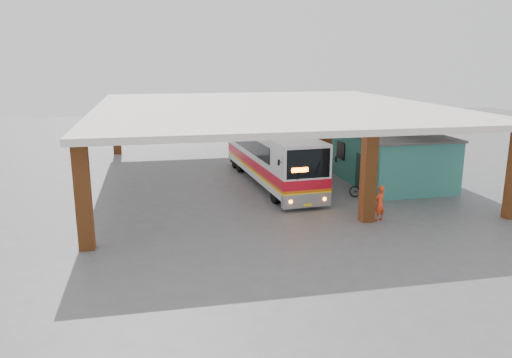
{
  "coord_description": "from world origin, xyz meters",
  "views": [
    {
      "loc": [
        -6.72,
        -23.91,
        7.52
      ],
      "look_at": [
        -1.7,
        0.0,
        1.56
      ],
      "focal_mm": 35.0,
      "sensor_mm": 36.0,
      "label": 1
    }
  ],
  "objects_px": {
    "motorcycle": "(367,189)",
    "pedestrian": "(380,203)",
    "red_chair": "(326,169)",
    "coach_bus": "(271,155)"
  },
  "relations": [
    {
      "from": "coach_bus",
      "to": "pedestrian",
      "type": "distance_m",
      "value": 8.76
    },
    {
      "from": "coach_bus",
      "to": "pedestrian",
      "type": "height_order",
      "value": "coach_bus"
    },
    {
      "from": "motorcycle",
      "to": "pedestrian",
      "type": "xyz_separation_m",
      "value": [
        -1.08,
        -3.8,
        0.35
      ]
    },
    {
      "from": "motorcycle",
      "to": "red_chair",
      "type": "height_order",
      "value": "motorcycle"
    },
    {
      "from": "motorcycle",
      "to": "red_chair",
      "type": "distance_m",
      "value": 5.62
    },
    {
      "from": "coach_bus",
      "to": "pedestrian",
      "type": "xyz_separation_m",
      "value": [
        3.31,
        -8.06,
        -0.92
      ]
    },
    {
      "from": "pedestrian",
      "to": "coach_bus",
      "type": "bearing_deg",
      "value": -91.53
    },
    {
      "from": "pedestrian",
      "to": "red_chair",
      "type": "height_order",
      "value": "pedestrian"
    },
    {
      "from": "coach_bus",
      "to": "motorcycle",
      "type": "distance_m",
      "value": 6.25
    },
    {
      "from": "motorcycle",
      "to": "red_chair",
      "type": "bearing_deg",
      "value": 27.63
    }
  ]
}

